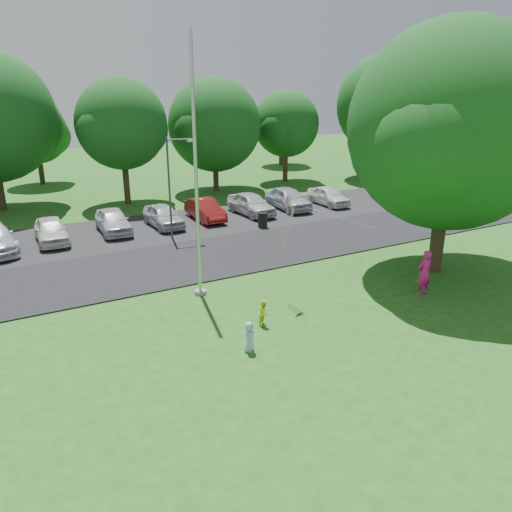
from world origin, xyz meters
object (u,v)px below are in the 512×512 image
child_blue (249,337)px  woman (424,273)px  flagpole (197,194)px  kite (291,214)px  child_yellow (264,313)px  street_lamp (173,179)px  trash_can (263,220)px  big_tree (451,132)px

child_blue → woman: bearing=-40.8°
flagpole → child_blue: size_ratio=9.77×
kite → woman: bearing=-49.4°
child_yellow → kite: (2.07, 1.54, 3.01)m
kite → street_lamp: bearing=71.4°
flagpole → woman: size_ratio=5.29×
kite → trash_can: bearing=41.6°
trash_can → woman: woman is taller
street_lamp → child_yellow: size_ratio=5.83×
street_lamp → child_yellow: (-1.02, -11.67, -2.86)m
trash_can → flagpole: bearing=-134.0°
trash_can → child_blue: 14.71m
child_yellow → child_blue: size_ratio=0.93×
street_lamp → child_blue: 13.55m
street_lamp → child_blue: street_lamp is taller
child_yellow → big_tree: bearing=-29.2°
trash_can → kite: size_ratio=0.17×
street_lamp → big_tree: bearing=-41.1°
trash_can → big_tree: big_tree is taller
trash_can → child_blue: (-7.67, -12.56, 0.04)m
street_lamp → kite: (1.05, -10.13, 0.15)m
big_tree → woman: bearing=-146.4°
flagpole → woman: flagpole is taller
trash_can → kite: bearing=-113.9°
trash_can → child_yellow: child_yellow is taller
child_yellow → street_lamp: bearing=50.3°
street_lamp → flagpole: bearing=-93.0°
big_tree → child_blue: size_ratio=10.59×
child_yellow → trash_can: bearing=25.8°
flagpole → trash_can: flagpole is taller
child_blue → child_yellow: bearing=0.7°
flagpole → big_tree: bearing=-15.0°
flagpole → child_yellow: flagpole is taller
woman → kite: kite is taller
trash_can → kite: (-4.27, -9.65, 3.02)m
child_yellow → child_blue: (-1.34, -1.37, 0.04)m
flagpole → child_blue: flagpole is taller
flagpole → street_lamp: bearing=76.6°
trash_can → child_blue: size_ratio=0.91×
woman → child_blue: bearing=5.8°
trash_can → woman: 11.97m
trash_can → woman: bearing=-86.7°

